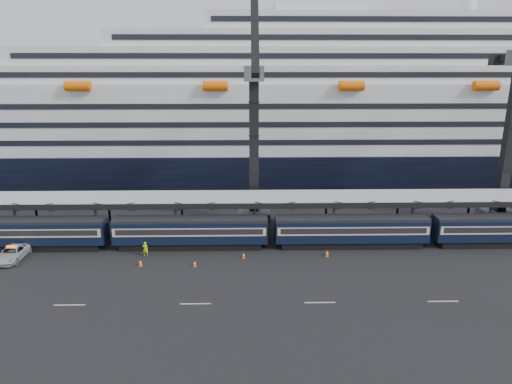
# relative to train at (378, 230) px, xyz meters

# --- Properties ---
(ground) EXTENTS (260.00, 260.00, 0.00)m
(ground) POSITION_rel_train_xyz_m (4.65, -10.00, -2.20)
(ground) COLOR black
(ground) RESTS_ON ground
(train) EXTENTS (133.05, 3.00, 4.05)m
(train) POSITION_rel_train_xyz_m (0.00, 0.00, 0.00)
(train) COLOR black
(train) RESTS_ON ground
(canopy) EXTENTS (130.00, 6.25, 5.53)m
(canopy) POSITION_rel_train_xyz_m (4.65, 4.00, 3.05)
(canopy) COLOR #9A9EA2
(canopy) RESTS_ON ground
(cruise_ship) EXTENTS (214.09, 28.84, 34.00)m
(cruise_ship) POSITION_rel_train_xyz_m (3.57, 35.99, 10.14)
(cruise_ship) COLOR black
(cruise_ship) RESTS_ON ground
(crane_dark_near) EXTENTS (4.50, 17.75, 35.08)m
(crane_dark_near) POSITION_rel_train_xyz_m (-15.35, 8.59, 9.73)
(crane_dark_near) COLOR #46494D
(crane_dark_near) RESTS_ON ground
(crane_dark_mid) EXTENTS (4.50, 18.24, 39.64)m
(crane_dark_mid) POSITION_rel_train_xyz_m (19.65, 7.59, 11.16)
(crane_dark_mid) COLOR #46494D
(crane_dark_mid) RESTS_ON ground
(pickup_truck) EXTENTS (2.63, 5.63, 1.56)m
(pickup_truck) POSITION_rel_train_xyz_m (-43.94, -3.20, -1.42)
(pickup_truck) COLOR #AAADB1
(pickup_truck) RESTS_ON ground
(worker) EXTENTS (0.67, 0.44, 1.80)m
(worker) POSITION_rel_train_xyz_m (-28.53, -2.50, -1.30)
(worker) COLOR #C8F10C
(worker) RESTS_ON ground
(traffic_cone_a) EXTENTS (0.40, 0.40, 0.79)m
(traffic_cone_a) POSITION_rel_train_xyz_m (-28.52, -5.32, -1.81)
(traffic_cone_a) COLOR #FF6408
(traffic_cone_a) RESTS_ON ground
(traffic_cone_b) EXTENTS (0.36, 0.36, 0.72)m
(traffic_cone_b) POSITION_rel_train_xyz_m (-16.78, -3.35, -1.84)
(traffic_cone_b) COLOR #FF6408
(traffic_cone_b) RESTS_ON ground
(traffic_cone_c) EXTENTS (0.36, 0.36, 0.73)m
(traffic_cone_c) POSITION_rel_train_xyz_m (-22.32, -5.59, -1.84)
(traffic_cone_c) COLOR #FF6408
(traffic_cone_c) RESTS_ON ground
(traffic_cone_d) EXTENTS (0.42, 0.42, 0.83)m
(traffic_cone_d) POSITION_rel_train_xyz_m (-6.80, -3.05, -1.79)
(traffic_cone_d) COLOR #FF6408
(traffic_cone_d) RESTS_ON ground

